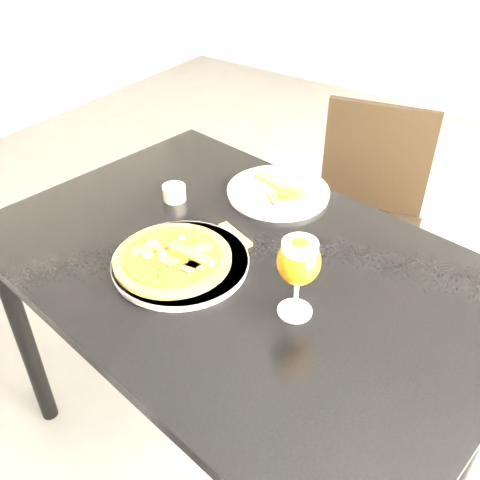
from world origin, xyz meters
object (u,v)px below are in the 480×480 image
Objects in this scene: chair_far at (362,218)px; beer_glass at (299,262)px; dining_table at (239,289)px; pizza at (173,258)px.

beer_glass is (0.18, -0.81, 0.42)m from chair_far.
dining_table is 1.56× the size of chair_far.
beer_glass is at bearing -89.45° from chair_far.
beer_glass is at bearing -13.25° from dining_table.
dining_table is 7.29× the size of beer_glass.
beer_glass is (0.19, -0.08, 0.22)m from dining_table.
beer_glass reaches higher than dining_table.
pizza is (-0.11, -0.11, 0.12)m from dining_table.
dining_table is at bearing 44.73° from pizza.
pizza is at bearing -109.87° from chair_far.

